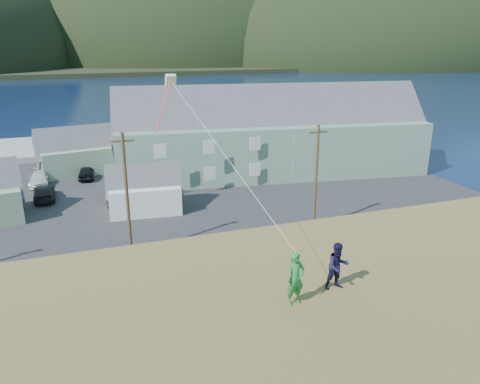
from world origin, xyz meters
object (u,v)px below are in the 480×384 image
Objects in this scene: wharf at (57,148)px; kite_flyer_green at (295,279)px; kite_flyer_navy at (338,266)px; lodge at (271,133)px; shed_white at (144,190)px; shed_palegreen_far at (81,151)px.

kite_flyer_green reaches higher than wharf.
lodge is at bearing 71.46° from kite_flyer_navy.
shed_white is (8.29, -29.29, 1.66)m from wharf.
kite_flyer_green reaches higher than kite_flyer_navy.
wharf is 2.41× the size of shed_palegreen_far.
wharf is at bearing 147.51° from lodge.
shed_white is 29.93m from kite_flyer_navy.
shed_palegreen_far is at bearing 112.92° from shed_white.
lodge is 21.78× the size of kite_flyer_navy.
lodge reaches higher than shed_palegreen_far.
shed_palegreen_far reaches higher than wharf.
kite_flyer_navy reaches higher than wharf.
lodge is 41.00m from kite_flyer_green.
kite_flyer_green is (-15.40, -37.86, 3.26)m from lodge.
shed_white is 16.95m from shed_palegreen_far.
shed_palegreen_far is (3.19, -13.13, 2.13)m from wharf.
kite_flyer_green is 1.07× the size of kite_flyer_navy.
kite_flyer_navy is (10.86, -58.51, 7.60)m from wharf.
shed_white is at bearing 82.85° from kite_flyer_green.
kite_flyer_navy is at bearing -79.54° from shed_white.
shed_white is at bearing -82.30° from shed_palegreen_far.
shed_palegreen_far is at bearing 101.00° from kite_flyer_navy.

